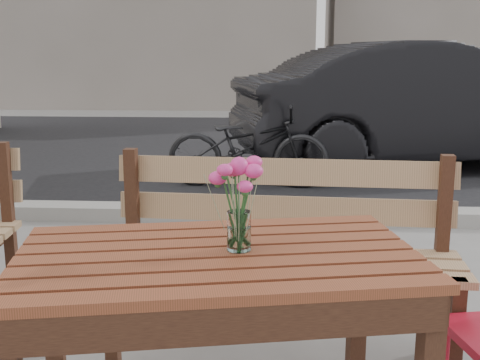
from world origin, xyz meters
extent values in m
cube|color=black|center=(0.00, 7.00, 0.00)|extent=(30.00, 8.00, 0.00)
cube|color=gray|center=(0.00, 3.00, 0.06)|extent=(30.00, 0.25, 0.12)
cube|color=brown|center=(-0.05, -0.05, 0.76)|extent=(1.37, 0.96, 0.03)
cube|color=black|center=(-0.68, 0.15, 0.37)|extent=(0.07, 0.07, 0.74)
cube|color=black|center=(0.45, 0.37, 0.37)|extent=(0.07, 0.07, 0.74)
cube|color=#9B7650|center=(0.15, 0.64, 0.50)|extent=(1.58, 0.52, 0.03)
cube|color=#9B7650|center=(0.16, 0.87, 0.76)|extent=(1.56, 0.13, 0.42)
cube|color=black|center=(-0.57, 0.50, 0.26)|extent=(0.06, 0.06, 0.51)
cube|color=black|center=(0.85, 0.42, 0.26)|extent=(0.06, 0.06, 0.51)
cube|color=black|center=(-0.55, 0.86, 0.47)|extent=(0.06, 0.06, 0.95)
cube|color=black|center=(0.87, 0.78, 0.47)|extent=(0.06, 0.06, 0.95)
cylinder|color=white|center=(0.01, -0.03, 0.84)|extent=(0.08, 0.08, 0.13)
cylinder|color=#275C29|center=(0.01, -0.03, 0.90)|extent=(0.05, 0.05, 0.25)
cube|color=black|center=(-1.30, 1.17, 0.46)|extent=(0.06, 0.06, 0.93)
imported|color=black|center=(1.92, 5.57, 0.75)|extent=(4.82, 2.66, 1.51)
imported|color=black|center=(-0.17, 4.31, 0.44)|extent=(1.70, 0.66, 0.88)
camera|label=1|loc=(0.13, -1.84, 1.39)|focal=45.00mm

